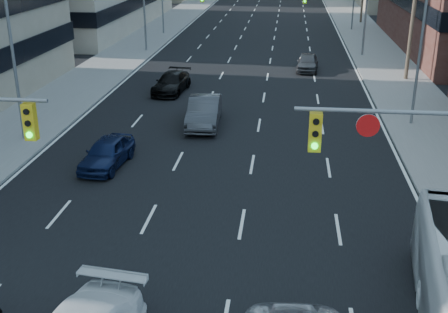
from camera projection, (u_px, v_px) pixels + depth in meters
name	position (u px, v px, depth m)	size (l,w,h in m)	color
signal_near_right	(437.00, 165.00, 15.37)	(6.59, 0.33, 6.00)	slate
signal_far_left	(169.00, 5.00, 51.18)	(6.09, 0.33, 6.00)	slate
signal_far_right	(340.00, 7.00, 49.57)	(6.09, 0.33, 6.00)	slate
utility_pole_block	(415.00, 2.00, 40.24)	(2.20, 0.28, 11.00)	#4C3D2D
streetlight_left_near	(15.00, 46.00, 28.07)	(2.03, 0.22, 9.00)	slate
streetlight_right_near	(419.00, 37.00, 30.53)	(2.03, 0.22, 9.00)	slate
sedan_blue	(107.00, 153.00, 26.35)	(1.63, 4.06, 1.38)	#0D1737
sedan_grey_center	(204.00, 112.00, 32.04)	(1.74, 5.00, 1.65)	#373739
sedan_black_far	(171.00, 83.00, 38.94)	(1.90, 4.66, 1.35)	black
sedan_grey_right	(308.00, 62.00, 45.23)	(1.64, 4.08, 1.39)	#363739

